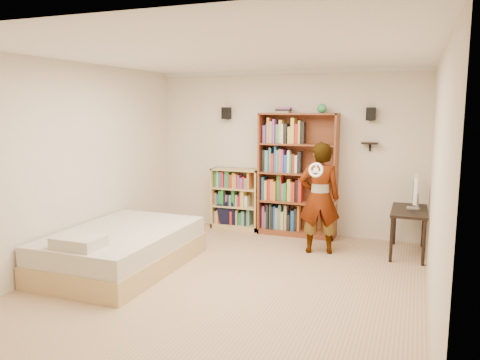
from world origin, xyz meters
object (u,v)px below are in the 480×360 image
(computer_desk, at_px, (408,232))
(daybed, at_px, (122,244))
(low_bookshelf, at_px, (236,199))
(person, at_px, (319,198))
(tall_bookshelf, at_px, (298,175))

(computer_desk, distance_m, daybed, 4.02)
(low_bookshelf, bearing_deg, daybed, -105.36)
(low_bookshelf, height_order, daybed, low_bookshelf)
(person, bearing_deg, tall_bookshelf, -72.63)
(tall_bookshelf, distance_m, person, 0.99)
(low_bookshelf, relative_size, person, 0.65)
(daybed, bearing_deg, tall_bookshelf, 53.71)
(computer_desk, distance_m, person, 1.36)
(tall_bookshelf, height_order, person, tall_bookshelf)
(computer_desk, xyz_separation_m, daybed, (-3.51, -1.95, -0.01))
(computer_desk, bearing_deg, low_bookshelf, 170.55)
(tall_bookshelf, relative_size, low_bookshelf, 1.91)
(tall_bookshelf, distance_m, low_bookshelf, 1.20)
(low_bookshelf, distance_m, daybed, 2.52)
(tall_bookshelf, height_order, computer_desk, tall_bookshelf)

